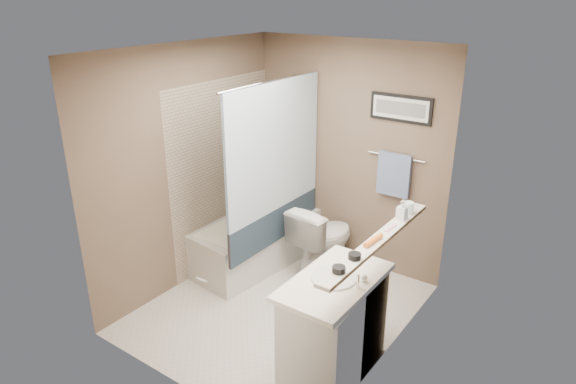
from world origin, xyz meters
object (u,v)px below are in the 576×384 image
Objects in this scene: vanity at (334,329)px; candle_bowl_near at (339,269)px; bathtub at (256,241)px; soap_bottle at (402,210)px; toilet at (323,238)px; candle_bowl_far at (355,256)px; glass_jar at (409,208)px; hair_brush_front at (373,240)px.

candle_bowl_near reaches higher than vanity.
soap_bottle is (1.79, -0.32, 0.95)m from bathtub.
soap_bottle is at bearing 157.87° from toilet.
toilet is 1.45m from soap_bottle.
candle_bowl_far is at bearing -25.52° from bathtub.
bathtub is 0.77m from toilet.
candle_bowl_near is at bearing -30.23° from bathtub.
soap_bottle reaches higher than candle_bowl_near.
bathtub is at bearing 174.03° from glass_jar.
vanity is 9.00× the size of glass_jar.
soap_bottle is at bearing -90.00° from glass_jar.
glass_jar reaches higher than candle_bowl_near.
candle_bowl_far is at bearing 90.00° from candle_bowl_near.
candle_bowl_far reaches higher than toilet.
bathtub is 6.82× the size of hair_brush_front.
candle_bowl_far is at bearing -90.00° from hair_brush_front.
soap_bottle is at bearing -3.87° from bathtub.
glass_jar is (0.00, 1.14, 0.03)m from candle_bowl_near.
toilet is at bearing 128.21° from candle_bowl_far.
toilet is at bearing 134.93° from hair_brush_front.
soap_bottle reaches higher than toilet.
bathtub is 2.01m from glass_jar.
hair_brush_front reaches higher than bathtub.
candle_bowl_far is (0.00, 0.22, 0.00)m from candle_bowl_near.
bathtub is at bearing 143.32° from candle_bowl_near.
vanity is at bearing -104.67° from soap_bottle.
candle_bowl_far is (1.07, -1.35, 0.74)m from toilet.
vanity reaches higher than bathtub.
hair_brush_front is at bearing -90.00° from glass_jar.
vanity is 0.76m from candle_bowl_far.
candle_bowl_near is (1.79, -1.33, 0.89)m from bathtub.
candle_bowl_far is at bearing -26.90° from vanity.
candle_bowl_near is (1.07, -1.57, 0.74)m from toilet.
toilet is 8.72× the size of candle_bowl_far.
soap_bottle is at bearing 90.00° from hair_brush_front.
bathtub is 9.15× the size of soap_bottle.
bathtub is 16.67× the size of candle_bowl_near.
soap_bottle is at bearing 90.00° from candle_bowl_near.
bathtub is 15.00× the size of glass_jar.
hair_brush_front is at bearing 44.79° from vanity.
glass_jar is at bearing 90.00° from soap_bottle.
hair_brush_front is (0.00, 0.29, 0.00)m from candle_bowl_far.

